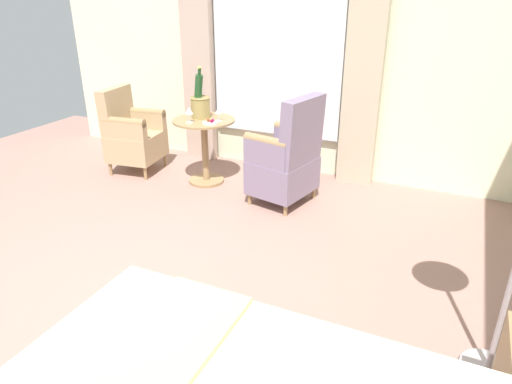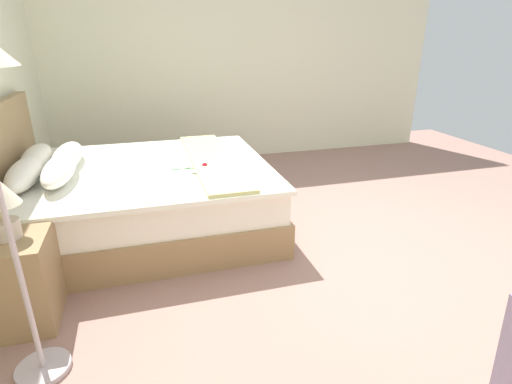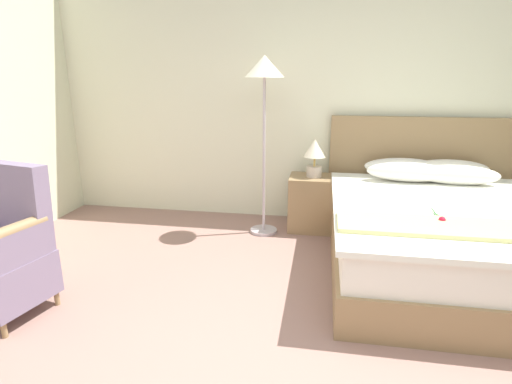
% 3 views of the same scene
% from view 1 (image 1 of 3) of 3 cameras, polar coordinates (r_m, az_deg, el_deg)
% --- Properties ---
extents(ground_plane, '(7.61, 7.61, 0.00)m').
position_cam_1_polar(ground_plane, '(3.01, -21.07, -15.82)').
color(ground_plane, '#987266').
extents(wall_window_side, '(0.27, 5.55, 2.82)m').
position_cam_1_polar(wall_window_side, '(4.97, 3.05, 18.82)').
color(wall_window_side, beige).
rests_on(wall_window_side, ground).
extents(side_table_round, '(0.62, 0.62, 0.67)m').
position_cam_1_polar(side_table_round, '(4.68, -6.41, 5.99)').
color(side_table_round, '#95764F').
rests_on(side_table_round, ground).
extents(champagne_bucket, '(0.20, 0.20, 0.51)m').
position_cam_1_polar(champagne_bucket, '(4.65, -6.99, 10.96)').
color(champagne_bucket, '#968249').
rests_on(champagne_bucket, side_table_round).
extents(wine_glass_near_bucket, '(0.08, 0.08, 0.15)m').
position_cam_1_polar(wine_glass_near_bucket, '(4.48, -8.36, 9.93)').
color(wine_glass_near_bucket, white).
rests_on(wine_glass_near_bucket, side_table_round).
extents(wine_glass_near_edge, '(0.07, 0.07, 0.13)m').
position_cam_1_polar(wine_glass_near_edge, '(4.52, -4.72, 10.01)').
color(wine_glass_near_edge, white).
rests_on(wine_glass_near_edge, side_table_round).
extents(snack_plate, '(0.14, 0.14, 0.04)m').
position_cam_1_polar(snack_plate, '(4.46, -5.76, 8.66)').
color(snack_plate, white).
rests_on(snack_plate, side_table_round).
extents(armchair_by_window, '(0.66, 0.62, 1.02)m').
position_cam_1_polar(armchair_by_window, '(4.18, 3.92, 4.12)').
color(armchair_by_window, '#95764F').
rests_on(armchair_by_window, ground).
extents(armchair_facing_bed, '(0.58, 0.58, 0.91)m').
position_cam_1_polar(armchair_facing_bed, '(5.16, -15.26, 7.03)').
color(armchair_facing_bed, '#95764F').
rests_on(armchair_facing_bed, ground).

